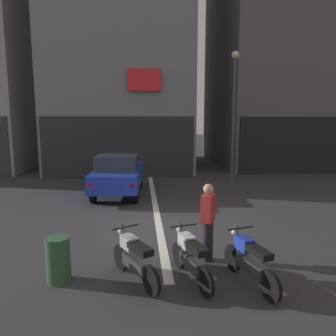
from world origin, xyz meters
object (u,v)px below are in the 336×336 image
(street_lamp, at_px, (234,103))
(person_by_motorcycles, at_px, (208,222))
(motorcycle_silver_row_leftmost, at_px, (134,258))
(motorcycle_white_row_left_mid, at_px, (191,257))
(trash_bin, at_px, (58,259))
(car_blue_crossing_near, at_px, (119,173))
(motorcycle_blue_row_centre, at_px, (250,260))

(street_lamp, distance_m, person_by_motorcycles, 9.75)
(motorcycle_silver_row_leftmost, xyz_separation_m, motorcycle_white_row_left_mid, (1.05, -0.05, 0.00))
(motorcycle_white_row_left_mid, bearing_deg, motorcycle_silver_row_leftmost, 177.35)
(person_by_motorcycles, distance_m, trash_bin, 3.04)
(street_lamp, bearing_deg, motorcycle_silver_row_leftmost, -116.15)
(street_lamp, xyz_separation_m, motorcycle_silver_row_leftmost, (-4.66, -9.49, -3.38))
(motorcycle_silver_row_leftmost, bearing_deg, person_by_motorcycles, 26.18)
(car_blue_crossing_near, bearing_deg, motorcycle_silver_row_leftmost, -83.90)
(street_lamp, height_order, person_by_motorcycles, street_lamp)
(motorcycle_silver_row_leftmost, bearing_deg, street_lamp, 63.85)
(motorcycle_silver_row_leftmost, height_order, trash_bin, motorcycle_silver_row_leftmost)
(street_lamp, bearing_deg, motorcycle_blue_row_centre, -104.71)
(motorcycle_white_row_left_mid, bearing_deg, street_lamp, 69.26)
(trash_bin, bearing_deg, motorcycle_white_row_left_mid, -3.99)
(car_blue_crossing_near, bearing_deg, motorcycle_blue_row_centre, -68.72)
(car_blue_crossing_near, relative_size, trash_bin, 4.95)
(car_blue_crossing_near, relative_size, motorcycle_blue_row_centre, 2.58)
(motorcycle_blue_row_centre, xyz_separation_m, person_by_motorcycles, (-0.55, 1.04, 0.40))
(car_blue_crossing_near, bearing_deg, motorcycle_white_row_left_mid, -75.71)
(car_blue_crossing_near, xyz_separation_m, person_by_motorcycles, (2.29, -6.25, -0.03))
(motorcycle_white_row_left_mid, xyz_separation_m, trash_bin, (-2.45, 0.17, -0.03))
(person_by_motorcycles, bearing_deg, motorcycle_silver_row_leftmost, -153.82)
(car_blue_crossing_near, height_order, motorcycle_silver_row_leftmost, car_blue_crossing_near)
(street_lamp, distance_m, motorcycle_blue_row_centre, 10.66)
(motorcycle_silver_row_leftmost, bearing_deg, motorcycle_white_row_left_mid, -2.65)
(car_blue_crossing_near, relative_size, person_by_motorcycles, 2.52)
(car_blue_crossing_near, distance_m, street_lamp, 6.64)
(motorcycle_white_row_left_mid, height_order, person_by_motorcycles, person_by_motorcycles)
(street_lamp, height_order, motorcycle_blue_row_centre, street_lamp)
(street_lamp, xyz_separation_m, motorcycle_blue_row_centre, (-2.57, -9.78, -3.38))
(motorcycle_white_row_left_mid, bearing_deg, person_by_motorcycles, 58.62)
(car_blue_crossing_near, height_order, street_lamp, street_lamp)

